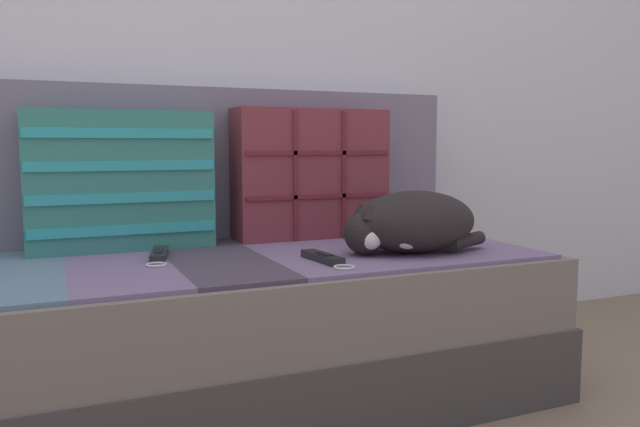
{
  "coord_description": "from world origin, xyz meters",
  "views": [
    {
      "loc": [
        -0.37,
        -1.38,
        0.66
      ],
      "look_at": [
        0.27,
        0.08,
        0.48
      ],
      "focal_mm": 35.0,
      "sensor_mm": 36.0,
      "label": 1
    }
  ],
  "objects_px": {
    "throw_pillow_striped": "(121,180)",
    "game_remote_far": "(159,255)",
    "sleeping_cat": "(410,223)",
    "throw_pillow_quilted": "(311,174)",
    "game_remote_near": "(324,258)",
    "couch": "(213,329)"
  },
  "relations": [
    {
      "from": "throw_pillow_striped",
      "to": "throw_pillow_quilted",
      "type": "bearing_deg",
      "value": 0.05
    },
    {
      "from": "throw_pillow_striped",
      "to": "game_remote_far",
      "type": "distance_m",
      "value": 0.26
    },
    {
      "from": "sleeping_cat",
      "to": "game_remote_far",
      "type": "xyz_separation_m",
      "value": [
        -0.6,
        0.18,
        -0.07
      ]
    },
    {
      "from": "throw_pillow_quilted",
      "to": "throw_pillow_striped",
      "type": "xyz_separation_m",
      "value": [
        -0.54,
        -0.0,
        -0.01
      ]
    },
    {
      "from": "couch",
      "to": "game_remote_near",
      "type": "bearing_deg",
      "value": -42.95
    },
    {
      "from": "game_remote_far",
      "to": "game_remote_near",
      "type": "bearing_deg",
      "value": -29.79
    },
    {
      "from": "throw_pillow_striped",
      "to": "game_remote_far",
      "type": "height_order",
      "value": "throw_pillow_striped"
    },
    {
      "from": "throw_pillow_quilted",
      "to": "sleeping_cat",
      "type": "distance_m",
      "value": 0.39
    },
    {
      "from": "throw_pillow_quilted",
      "to": "game_remote_near",
      "type": "relative_size",
      "value": 2.29
    },
    {
      "from": "couch",
      "to": "game_remote_far",
      "type": "bearing_deg",
      "value": -178.07
    },
    {
      "from": "sleeping_cat",
      "to": "game_remote_far",
      "type": "bearing_deg",
      "value": 163.76
    },
    {
      "from": "sleeping_cat",
      "to": "throw_pillow_quilted",
      "type": "bearing_deg",
      "value": 109.11
    },
    {
      "from": "game_remote_near",
      "to": "throw_pillow_quilted",
      "type": "bearing_deg",
      "value": 71.48
    },
    {
      "from": "throw_pillow_striped",
      "to": "sleeping_cat",
      "type": "distance_m",
      "value": 0.76
    },
    {
      "from": "throw_pillow_striped",
      "to": "game_remote_near",
      "type": "height_order",
      "value": "throw_pillow_striped"
    },
    {
      "from": "throw_pillow_striped",
      "to": "game_remote_far",
      "type": "xyz_separation_m",
      "value": [
        0.06,
        -0.18,
        -0.17
      ]
    },
    {
      "from": "couch",
      "to": "game_remote_near",
      "type": "relative_size",
      "value": 8.5
    },
    {
      "from": "sleeping_cat",
      "to": "game_remote_far",
      "type": "relative_size",
      "value": 1.9
    },
    {
      "from": "game_remote_near",
      "to": "throw_pillow_striped",
      "type": "bearing_deg",
      "value": 137.39
    },
    {
      "from": "throw_pillow_quilted",
      "to": "game_remote_near",
      "type": "bearing_deg",
      "value": -108.52
    },
    {
      "from": "couch",
      "to": "sleeping_cat",
      "type": "bearing_deg",
      "value": -20.85
    },
    {
      "from": "throw_pillow_quilted",
      "to": "throw_pillow_striped",
      "type": "distance_m",
      "value": 0.54
    }
  ]
}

